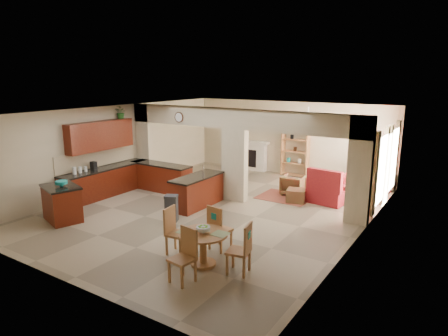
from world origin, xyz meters
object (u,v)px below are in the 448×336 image
Objects in this scene: sofa at (367,184)px; armchair at (293,185)px; dining_table at (203,243)px; kitchen_island at (62,203)px.

armchair is at bearing 127.12° from sofa.
kitchen_island is at bearing 179.36° from dining_table.
dining_table reaches higher than armchair.
kitchen_island is 4.61m from dining_table.
sofa is (1.56, 6.71, -0.08)m from dining_table.
armchair is (-2.01, -1.18, -0.07)m from sofa.
armchair is at bearing 94.62° from dining_table.
kitchen_island is 9.08m from sofa.
dining_table is at bearing 90.40° from armchair.
sofa is at bearing 65.20° from kitchen_island.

